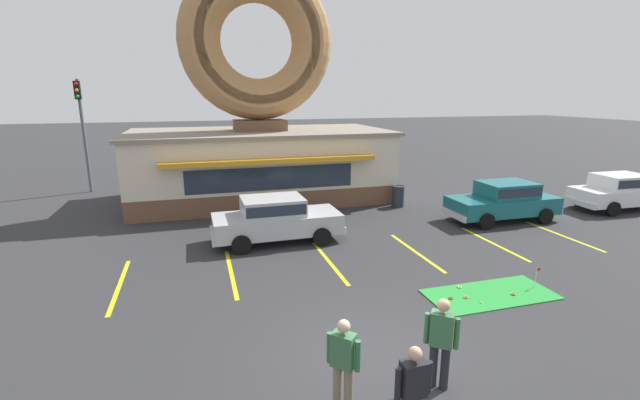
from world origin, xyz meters
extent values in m
plane|color=#2D2D30|center=(0.00, 0.00, 0.00)|extent=(160.00, 160.00, 0.00)
cube|color=brown|center=(0.03, 14.00, 0.45)|extent=(12.00, 6.00, 0.90)
cube|color=beige|center=(0.03, 14.00, 2.05)|extent=(12.00, 6.00, 2.30)
cube|color=gray|center=(0.03, 14.00, 3.28)|extent=(12.30, 6.30, 0.16)
cube|color=orange|center=(0.03, 10.70, 2.35)|extent=(9.00, 0.60, 0.20)
cube|color=#232D3D|center=(0.03, 10.98, 1.55)|extent=(7.20, 0.03, 1.00)
cube|color=brown|center=(0.03, 14.00, 3.61)|extent=(2.40, 1.80, 0.50)
torus|color=#B27F4C|center=(0.03, 14.00, 7.41)|extent=(7.10, 1.90, 7.10)
torus|color=tan|center=(0.03, 13.57, 7.41)|extent=(6.25, 1.05, 6.24)
cube|color=green|center=(4.07, 1.67, 0.01)|extent=(3.35, 1.49, 0.03)
torus|color=brown|center=(2.94, 1.72, 0.05)|extent=(0.13, 0.13, 0.04)
torus|color=#E5C666|center=(3.52, 2.22, 0.05)|extent=(0.13, 0.13, 0.04)
torus|color=#A5724C|center=(4.61, 1.46, 0.05)|extent=(0.13, 0.13, 0.04)
torus|color=#D17F47|center=(3.34, 1.66, 0.05)|extent=(0.13, 0.13, 0.04)
sphere|color=white|center=(3.52, 1.31, 0.05)|extent=(0.04, 0.04, 0.04)
cylinder|color=silver|center=(5.49, 1.69, 0.31)|extent=(0.01, 0.01, 0.55)
cube|color=red|center=(5.55, 1.69, 0.53)|extent=(0.12, 0.01, 0.08)
cube|color=#B2B5BA|center=(-0.44, 7.33, 0.66)|extent=(4.42, 1.80, 0.68)
cube|color=#B2B5BA|center=(-0.59, 7.33, 1.30)|extent=(2.12, 1.58, 0.60)
cube|color=#232D3D|center=(-0.59, 7.33, 1.32)|extent=(2.03, 1.60, 0.36)
cube|color=silver|center=(1.79, 7.35, 0.42)|extent=(0.12, 1.67, 0.24)
cube|color=silver|center=(-2.67, 7.31, 0.42)|extent=(0.12, 1.67, 0.24)
cylinder|color=black|center=(0.91, 8.23, 0.32)|extent=(0.64, 0.23, 0.64)
cylinder|color=black|center=(0.93, 6.47, 0.32)|extent=(0.64, 0.23, 0.64)
cylinder|color=black|center=(-1.82, 8.20, 0.32)|extent=(0.64, 0.23, 0.64)
cylinder|color=black|center=(-1.80, 6.44, 0.32)|extent=(0.64, 0.23, 0.64)
cube|color=#196066|center=(8.88, 7.29, 0.66)|extent=(4.42, 1.81, 0.68)
cube|color=#196066|center=(9.03, 7.28, 1.30)|extent=(2.12, 1.58, 0.60)
cube|color=#232D3D|center=(9.03, 7.28, 1.32)|extent=(2.03, 1.61, 0.36)
cube|color=silver|center=(6.65, 7.31, 0.42)|extent=(0.12, 1.67, 0.24)
cube|color=silver|center=(11.11, 7.26, 0.42)|extent=(0.12, 1.67, 0.24)
cylinder|color=black|center=(7.50, 6.42, 0.32)|extent=(0.64, 0.23, 0.64)
cylinder|color=black|center=(7.52, 8.18, 0.32)|extent=(0.64, 0.23, 0.64)
cylinder|color=black|center=(10.23, 6.39, 0.32)|extent=(0.64, 0.23, 0.64)
cylinder|color=black|center=(10.25, 8.15, 0.32)|extent=(0.64, 0.23, 0.64)
cube|color=silver|center=(15.24, 7.29, 0.66)|extent=(4.47, 1.95, 0.68)
cube|color=silver|center=(15.09, 7.30, 1.30)|extent=(2.17, 1.65, 0.60)
cube|color=#232D3D|center=(15.09, 7.30, 1.32)|extent=(2.08, 1.67, 0.36)
cube|color=silver|center=(13.01, 7.39, 0.42)|extent=(0.17, 1.67, 0.24)
cylinder|color=black|center=(16.64, 8.11, 0.32)|extent=(0.65, 0.25, 0.64)
cylinder|color=black|center=(13.92, 8.23, 0.32)|extent=(0.65, 0.25, 0.64)
cylinder|color=black|center=(13.84, 6.47, 0.32)|extent=(0.65, 0.25, 0.64)
cube|color=black|center=(-0.20, -2.05, 1.05)|extent=(0.39, 0.25, 0.56)
cylinder|color=black|center=(-0.45, -2.06, 1.02)|extent=(0.10, 0.10, 0.52)
cylinder|color=black|center=(0.05, -2.04, 1.02)|extent=(0.10, 0.10, 0.52)
sphere|color=tan|center=(-0.20, -2.05, 1.46)|extent=(0.21, 0.21, 0.21)
cylinder|color=#232328|center=(0.75, -1.06, 0.42)|extent=(0.15, 0.15, 0.84)
cylinder|color=#232328|center=(0.91, -1.18, 0.42)|extent=(0.15, 0.15, 0.84)
cube|color=#386B42|center=(0.83, -1.12, 1.15)|extent=(0.45, 0.42, 0.61)
cylinder|color=#386B42|center=(0.63, -0.97, 1.12)|extent=(0.10, 0.10, 0.57)
cylinder|color=#386B42|center=(1.03, -1.27, 1.12)|extent=(0.10, 0.10, 0.57)
sphere|color=tan|center=(0.83, -1.12, 1.60)|extent=(0.23, 0.23, 0.23)
cylinder|color=#7F7056|center=(-1.03, -1.06, 0.40)|extent=(0.15, 0.15, 0.79)
cylinder|color=#7F7056|center=(-0.89, -1.20, 0.40)|extent=(0.15, 0.15, 0.79)
cube|color=#386B42|center=(-0.96, -1.13, 1.08)|extent=(0.44, 0.44, 0.58)
cylinder|color=#386B42|center=(-1.14, -0.96, 1.05)|extent=(0.10, 0.10, 0.53)
cylinder|color=#386B42|center=(-0.78, -1.31, 1.05)|extent=(0.10, 0.10, 0.53)
sphere|color=beige|center=(-0.96, -1.13, 1.51)|extent=(0.21, 0.21, 0.21)
cylinder|color=#232833|center=(5.79, 10.51, 0.47)|extent=(0.56, 0.56, 0.95)
torus|color=black|center=(5.79, 10.51, 0.95)|extent=(0.57, 0.57, 0.05)
cylinder|color=#595B60|center=(-8.49, 17.90, 2.90)|extent=(0.16, 0.16, 5.80)
cube|color=black|center=(-8.49, 17.72, 5.25)|extent=(0.28, 0.24, 0.90)
sphere|color=red|center=(-8.49, 17.60, 5.55)|extent=(0.18, 0.18, 0.18)
sphere|color=orange|center=(-8.49, 17.60, 5.25)|extent=(0.18, 0.18, 0.18)
sphere|color=green|center=(-8.49, 17.60, 4.95)|extent=(0.18, 0.18, 0.18)
cube|color=yellow|center=(-5.26, 5.00, 0.00)|extent=(0.12, 3.60, 0.01)
cube|color=yellow|center=(-2.26, 5.00, 0.00)|extent=(0.12, 3.60, 0.01)
cube|color=yellow|center=(0.74, 5.00, 0.00)|extent=(0.12, 3.60, 0.01)
cube|color=yellow|center=(3.74, 5.00, 0.00)|extent=(0.12, 3.60, 0.01)
cube|color=yellow|center=(6.74, 5.00, 0.00)|extent=(0.12, 3.60, 0.01)
cube|color=yellow|center=(9.74, 5.00, 0.00)|extent=(0.12, 3.60, 0.01)
camera|label=1|loc=(-3.02, -6.85, 5.07)|focal=24.00mm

